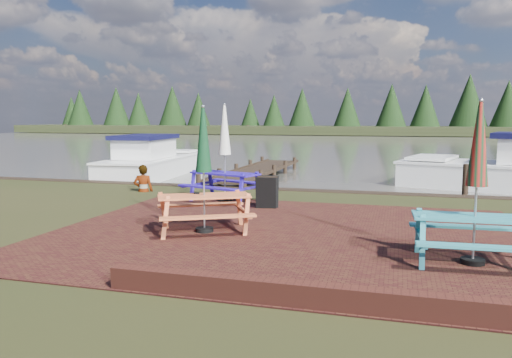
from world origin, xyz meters
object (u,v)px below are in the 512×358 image
Objects in this scene: picnic_table_teal at (475,209)px; jetty at (257,171)px; boat_jetty at (152,163)px; chalkboard at (267,192)px; picnic_table_red at (204,189)px; person at (143,165)px; picnic_table_blue at (225,168)px.

picnic_table_teal reaches higher than jetty.
picnic_table_teal is 0.37× the size of boat_jetty.
chalkboard is (-4.26, 3.76, -0.46)m from picnic_table_teal.
boat_jetty is (-4.35, -0.78, 0.27)m from jetty.
jetty is (-1.94, 10.55, -0.75)m from picnic_table_red.
chalkboard is at bearing -72.23° from jetty.
picnic_table_teal is 0.28× the size of jetty.
boat_jetty is at bearing 94.46° from picnic_table_red.
picnic_table_red is at bearing -62.10° from boat_jetty.
person is (-8.66, 5.53, -0.06)m from picnic_table_teal.
boat_jetty is (-6.29, 9.77, -0.48)m from picnic_table_red.
picnic_table_teal is at bearing -52.16° from chalkboard.
person is at bearing 101.64° from picnic_table_red.
chalkboard is (0.53, 2.86, -0.45)m from picnic_table_red.
boat_jetty is at bearing 123.84° from chalkboard.
picnic_table_red is at bearing 166.76° from picnic_table_teal.
person is at bearing 147.36° from chalkboard.
picnic_table_teal is at bearing -59.57° from jetty.
person is at bearing -108.13° from jetty.
person is at bearing -69.75° from boat_jetty.
person is (-3.88, 4.63, -0.05)m from picnic_table_red.
chalkboard is at bearing -50.27° from boat_jetty.
picnic_table_red reaches higher than chalkboard.
jetty is 4.43m from boat_jetty.
boat_jetty is (-11.07, 10.67, -0.50)m from picnic_table_teal.
picnic_table_red is 2.94m from chalkboard.
person reaches higher than chalkboard.
picnic_table_teal is 4.87m from picnic_table_red.
chalkboard is 4.76m from person.
picnic_table_teal is at bearing 129.01° from person.
picnic_table_red is 3.67m from picnic_table_blue.
person is (2.41, -5.14, 0.43)m from boat_jetty.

